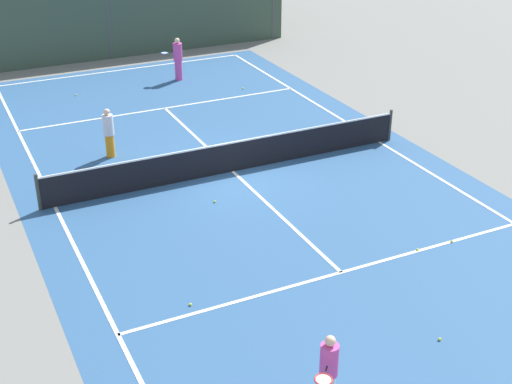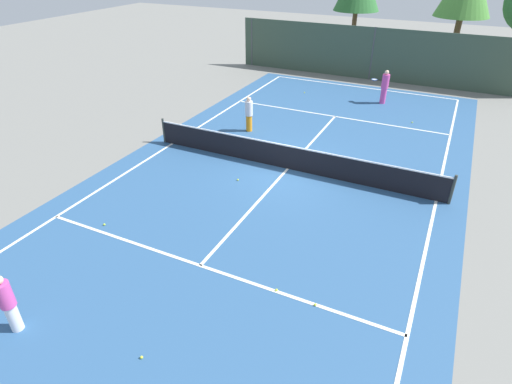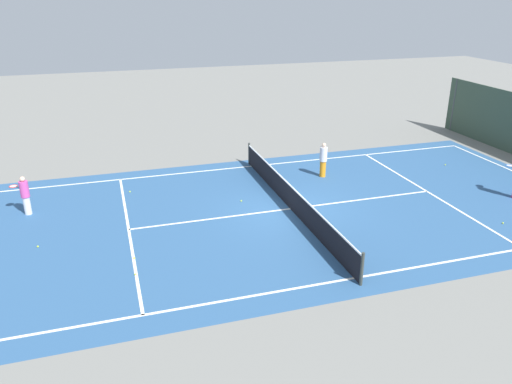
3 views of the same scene
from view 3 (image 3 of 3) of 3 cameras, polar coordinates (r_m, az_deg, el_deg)
ground_plane at (r=20.39m, az=3.94°, el=-1.92°), size 80.00×80.00×0.00m
court_surface at (r=20.39m, az=3.94°, el=-1.92°), size 13.00×25.00×0.01m
tennis_net at (r=20.19m, az=3.98°, el=-0.60°), size 11.90×0.10×1.10m
player_0 at (r=23.79m, az=7.63°, el=3.67°), size 0.35×0.35×1.65m
player_1 at (r=21.54m, az=-24.72°, el=-0.30°), size 0.77×0.83×1.58m
tennis_ball_0 at (r=18.95m, az=-23.50°, el=-5.69°), size 0.07×0.07×0.07m
tennis_ball_1 at (r=21.24m, az=26.20°, el=-3.17°), size 0.07×0.07×0.07m
tennis_ball_2 at (r=17.17m, az=-13.64°, el=-7.29°), size 0.07×0.07×0.07m
tennis_ball_3 at (r=21.03m, az=-1.69°, el=-1.01°), size 0.07×0.07×0.07m
tennis_ball_4 at (r=16.25m, az=-13.51°, el=-9.07°), size 0.07×0.07×0.07m
tennis_ball_5 at (r=27.10m, az=20.67°, el=2.91°), size 0.07×0.07×0.07m
tennis_ball_6 at (r=22.65m, az=-14.10°, el=0.04°), size 0.07×0.07×0.07m
tennis_ball_7 at (r=19.44m, az=6.76°, el=-3.17°), size 0.07×0.07×0.07m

